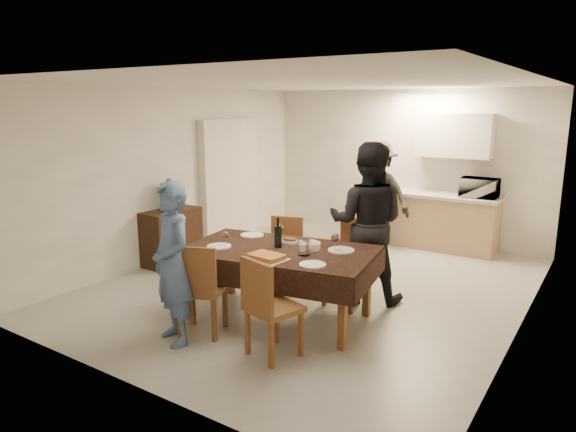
# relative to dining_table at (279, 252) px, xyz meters

# --- Properties ---
(floor) EXTENTS (5.00, 6.00, 0.02)m
(floor) POSITION_rel_dining_table_xyz_m (-0.20, 1.15, -0.76)
(floor) COLOR #A2A39E
(floor) RESTS_ON ground
(ceiling) EXTENTS (5.00, 6.00, 0.02)m
(ceiling) POSITION_rel_dining_table_xyz_m (-0.20, 1.15, 1.84)
(ceiling) COLOR white
(ceiling) RESTS_ON wall_back
(wall_back) EXTENTS (5.00, 0.02, 2.60)m
(wall_back) POSITION_rel_dining_table_xyz_m (-0.20, 4.15, 0.54)
(wall_back) COLOR white
(wall_back) RESTS_ON floor
(wall_front) EXTENTS (5.00, 0.02, 2.60)m
(wall_front) POSITION_rel_dining_table_xyz_m (-0.20, -1.85, 0.54)
(wall_front) COLOR white
(wall_front) RESTS_ON floor
(wall_left) EXTENTS (0.02, 6.00, 2.60)m
(wall_left) POSITION_rel_dining_table_xyz_m (-2.70, 1.15, 0.54)
(wall_left) COLOR white
(wall_left) RESTS_ON floor
(wall_right) EXTENTS (0.02, 6.00, 2.60)m
(wall_right) POSITION_rel_dining_table_xyz_m (2.30, 1.15, 0.54)
(wall_right) COLOR white
(wall_right) RESTS_ON floor
(stub_partition) EXTENTS (0.15, 1.40, 2.10)m
(stub_partition) POSITION_rel_dining_table_xyz_m (-2.62, 2.35, 0.29)
(stub_partition) COLOR white
(stub_partition) RESTS_ON floor
(kitchen_base_cabinet) EXTENTS (2.20, 0.60, 0.86)m
(kitchen_base_cabinet) POSITION_rel_dining_table_xyz_m (0.40, 3.83, -0.33)
(kitchen_base_cabinet) COLOR tan
(kitchen_base_cabinet) RESTS_ON floor
(kitchen_worktop) EXTENTS (2.24, 0.64, 0.05)m
(kitchen_worktop) POSITION_rel_dining_table_xyz_m (0.40, 3.83, 0.12)
(kitchen_worktop) COLOR #B6B7B1
(kitchen_worktop) RESTS_ON kitchen_base_cabinet
(upper_cabinet) EXTENTS (1.20, 0.34, 0.70)m
(upper_cabinet) POSITION_rel_dining_table_xyz_m (0.70, 3.97, 1.09)
(upper_cabinet) COLOR white
(upper_cabinet) RESTS_ON wall_back
(dining_table) EXTENTS (2.22, 1.52, 0.80)m
(dining_table) POSITION_rel_dining_table_xyz_m (0.00, 0.00, 0.00)
(dining_table) COLOR black
(dining_table) RESTS_ON floor
(chair_near_left) EXTENTS (0.58, 0.60, 0.53)m
(chair_near_left) POSITION_rel_dining_table_xyz_m (-0.45, -0.84, -0.16)
(chair_near_left) COLOR brown
(chair_near_left) RESTS_ON floor
(chair_near_right) EXTENTS (0.55, 0.55, 0.53)m
(chair_near_right) POSITION_rel_dining_table_xyz_m (0.45, -0.84, -0.17)
(chair_near_right) COLOR brown
(chair_near_right) RESTS_ON floor
(chair_far_left) EXTENTS (0.54, 0.55, 0.50)m
(chair_far_left) POSITION_rel_dining_table_xyz_m (-0.45, 0.66, -0.20)
(chair_far_left) COLOR brown
(chair_far_left) RESTS_ON floor
(chair_far_right) EXTENTS (0.52, 0.52, 0.55)m
(chair_far_right) POSITION_rel_dining_table_xyz_m (0.45, 0.65, -0.14)
(chair_far_right) COLOR brown
(chair_far_right) RESTS_ON floor
(console) EXTENTS (0.44, 0.88, 0.82)m
(console) POSITION_rel_dining_table_xyz_m (-2.48, 0.79, -0.35)
(console) COLOR black
(console) RESTS_ON floor
(water_jug) EXTENTS (0.27, 0.27, 0.40)m
(water_jug) POSITION_rel_dining_table_xyz_m (-2.48, 0.79, 0.25)
(water_jug) COLOR #477EB9
(water_jug) RESTS_ON console
(wine_bottle) EXTENTS (0.08, 0.08, 0.34)m
(wine_bottle) POSITION_rel_dining_table_xyz_m (-0.05, 0.05, 0.20)
(wine_bottle) COLOR black
(wine_bottle) RESTS_ON dining_table
(water_pitcher) EXTENTS (0.12, 0.12, 0.18)m
(water_pitcher) POSITION_rel_dining_table_xyz_m (0.35, -0.05, 0.13)
(water_pitcher) COLOR white
(water_pitcher) RESTS_ON dining_table
(savoury_tart) EXTENTS (0.44, 0.34, 0.05)m
(savoury_tart) POSITION_rel_dining_table_xyz_m (0.10, -0.38, 0.06)
(savoury_tart) COLOR #C97A3B
(savoury_tart) RESTS_ON dining_table
(salad_bowl) EXTENTS (0.20, 0.20, 0.08)m
(salad_bowl) POSITION_rel_dining_table_xyz_m (0.30, 0.18, 0.08)
(salad_bowl) COLOR white
(salad_bowl) RESTS_ON dining_table
(mushroom_dish) EXTENTS (0.19, 0.19, 0.03)m
(mushroom_dish) POSITION_rel_dining_table_xyz_m (-0.05, 0.28, 0.05)
(mushroom_dish) COLOR white
(mushroom_dish) RESTS_ON dining_table
(wine_glass_a) EXTENTS (0.08, 0.08, 0.18)m
(wine_glass_a) POSITION_rel_dining_table_xyz_m (-0.55, -0.25, 0.12)
(wine_glass_a) COLOR white
(wine_glass_a) RESTS_ON dining_table
(wine_glass_b) EXTENTS (0.09, 0.09, 0.20)m
(wine_glass_b) POSITION_rel_dining_table_xyz_m (0.55, 0.25, 0.14)
(wine_glass_b) COLOR white
(wine_glass_b) RESTS_ON dining_table
(wine_glass_c) EXTENTS (0.09, 0.09, 0.20)m
(wine_glass_c) POSITION_rel_dining_table_xyz_m (-0.20, 0.30, 0.14)
(wine_glass_c) COLOR white
(wine_glass_c) RESTS_ON dining_table
(plate_near_left) EXTENTS (0.27, 0.27, 0.02)m
(plate_near_left) POSITION_rel_dining_table_xyz_m (-0.60, -0.30, 0.04)
(plate_near_left) COLOR white
(plate_near_left) RESTS_ON dining_table
(plate_near_right) EXTENTS (0.26, 0.26, 0.02)m
(plate_near_right) POSITION_rel_dining_table_xyz_m (0.60, -0.30, 0.04)
(plate_near_right) COLOR white
(plate_near_right) RESTS_ON dining_table
(plate_far_left) EXTENTS (0.28, 0.28, 0.02)m
(plate_far_left) POSITION_rel_dining_table_xyz_m (-0.60, 0.30, 0.04)
(plate_far_left) COLOR white
(plate_far_left) RESTS_ON dining_table
(plate_far_right) EXTENTS (0.29, 0.29, 0.02)m
(plate_far_right) POSITION_rel_dining_table_xyz_m (0.60, 0.30, 0.05)
(plate_far_right) COLOR white
(plate_far_right) RESTS_ON dining_table
(microwave) EXTENTS (0.55, 0.37, 0.31)m
(microwave) POSITION_rel_dining_table_xyz_m (1.18, 3.83, 0.30)
(microwave) COLOR white
(microwave) RESTS_ON kitchen_worktop
(person_near) EXTENTS (0.70, 0.58, 1.63)m
(person_near) POSITION_rel_dining_table_xyz_m (-0.55, -1.05, 0.05)
(person_near) COLOR #486491
(person_near) RESTS_ON floor
(person_far) EXTENTS (1.11, 0.97, 1.92)m
(person_far) POSITION_rel_dining_table_xyz_m (0.55, 1.05, 0.20)
(person_far) COLOR black
(person_far) RESTS_ON floor
(person_kitchen) EXTENTS (1.14, 0.65, 1.76)m
(person_kitchen) POSITION_rel_dining_table_xyz_m (-0.33, 3.38, 0.12)
(person_kitchen) COLOR black
(person_kitchen) RESTS_ON floor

